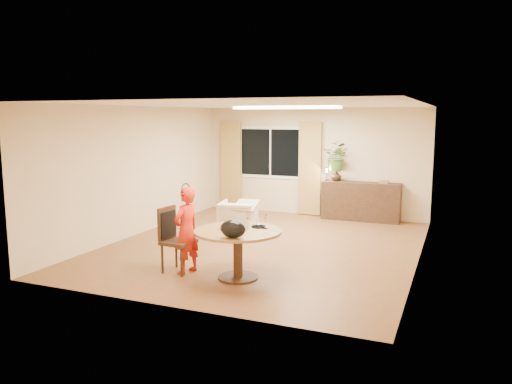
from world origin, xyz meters
TOP-DOWN VIEW (x-y plane):
  - floor at (0.00, 0.00)m, footprint 6.50×6.50m
  - ceiling at (0.00, 0.00)m, footprint 6.50×6.50m
  - wall_back at (0.00, 3.25)m, footprint 5.50×0.00m
  - wall_left at (-2.75, 0.00)m, footprint 0.00×6.50m
  - wall_right at (2.75, 0.00)m, footprint 0.00×6.50m
  - window at (-1.10, 3.23)m, footprint 1.70×0.03m
  - curtain_left at (-2.15, 3.15)m, footprint 0.55×0.08m
  - curtain_right at (-0.05, 3.15)m, footprint 0.55×0.08m
  - ceiling_panel at (0.00, 1.20)m, footprint 2.20×0.35m
  - dining_table at (0.33, -1.90)m, footprint 1.30×1.30m
  - dining_chair at (-0.65, -1.96)m, footprint 0.52×0.48m
  - child at (-0.52, -1.94)m, footprint 0.54×0.42m
  - laptop at (0.23, -1.89)m, footprint 0.41×0.29m
  - tumbler at (0.33, -1.59)m, footprint 0.08×0.08m
  - wine_glass at (0.67, -1.67)m, footprint 0.08×0.08m
  - pot_lid at (0.54, -1.61)m, footprint 0.23×0.23m
  - handbag at (0.46, -2.36)m, footprint 0.40×0.27m
  - armchair at (-0.88, 0.78)m, footprint 0.85×0.86m
  - throw at (-0.67, 0.70)m, footprint 0.50×0.59m
  - sideboard at (1.23, 3.01)m, footprint 1.78×0.44m
  - vase at (0.64, 3.01)m, footprint 0.30×0.30m
  - bouquet at (0.64, 3.01)m, footprint 0.65×0.59m
  - book_stack at (1.74, 3.01)m, footprint 0.20×0.15m
  - desk_lamp at (0.42, 2.96)m, footprint 0.15×0.15m

SIDE VIEW (x-z plane):
  - floor at x=0.00m, z-range 0.00..0.00m
  - armchair at x=-0.88m, z-range 0.00..0.67m
  - sideboard at x=1.23m, z-range 0.00..0.89m
  - dining_chair at x=-0.65m, z-range 0.00..1.01m
  - dining_table at x=0.33m, z-range 0.21..0.95m
  - child at x=-0.52m, z-range 0.00..1.34m
  - throw at x=-0.67m, z-range 0.67..0.70m
  - pot_lid at x=0.54m, z-range 0.74..0.77m
  - tumbler at x=0.33m, z-range 0.74..0.85m
  - wine_glass at x=0.67m, z-range 0.74..0.95m
  - handbag at x=0.46m, z-range 0.74..0.99m
  - laptop at x=0.23m, z-range 0.74..1.00m
  - book_stack at x=1.74m, z-range 0.89..0.97m
  - vase at x=0.64m, z-range 0.89..1.14m
  - desk_lamp at x=0.42m, z-range 0.89..1.21m
  - curtain_left at x=-2.15m, z-range 0.02..2.27m
  - curtain_right at x=-0.05m, z-range 0.02..2.27m
  - wall_back at x=0.00m, z-range -1.45..4.05m
  - wall_left at x=-2.75m, z-range -1.95..4.55m
  - wall_right at x=2.75m, z-range -1.95..4.55m
  - bouquet at x=0.64m, z-range 1.14..1.80m
  - window at x=-1.10m, z-range 0.85..2.15m
  - ceiling_panel at x=0.00m, z-range 2.54..2.59m
  - ceiling at x=0.00m, z-range 2.60..2.60m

